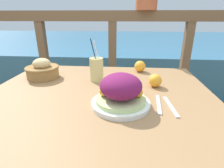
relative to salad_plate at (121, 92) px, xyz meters
The scene contains 10 objects.
patio_table 0.22m from the salad_plate, 133.20° to the left, with size 1.15×0.98×0.74m.
railing_fence 0.98m from the salad_plate, 96.69° to the left, with size 2.80×0.08×1.14m.
sea_backdrop 3.51m from the salad_plate, 91.89° to the left, with size 12.00×4.00×0.61m.
salad_plate is the anchor object (origin of this frame).
drink_glass 0.34m from the salad_plate, 117.05° to the left, with size 0.08×0.08×0.25m.
bread_basket 0.60m from the salad_plate, 146.75° to the left, with size 0.20×0.20×0.12m.
fork 0.18m from the salad_plate, ahead, with size 0.03×0.18×0.00m.
knife 0.22m from the salad_plate, ahead, with size 0.03×0.18×0.00m.
orange_near_basket 0.52m from the salad_plate, 77.22° to the left, with size 0.08×0.08×0.08m.
orange_near_glass 0.30m from the salad_plate, 52.38° to the left, with size 0.07×0.07×0.07m.
Camera 1 is at (0.13, -0.80, 1.10)m, focal length 28.00 mm.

